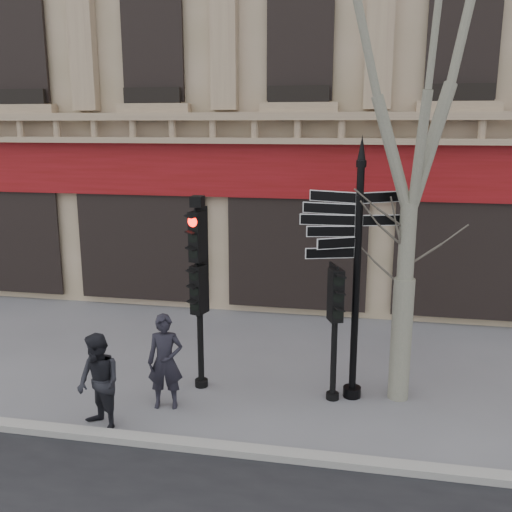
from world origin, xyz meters
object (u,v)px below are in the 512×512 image
(fingerpost, at_px, (359,227))
(traffic_signal_main, at_px, (199,269))
(plane_tree, at_px, (419,45))
(pedestrian_b, at_px, (99,383))
(traffic_signal_secondary, at_px, (335,309))
(pedestrian_a, at_px, (165,362))

(fingerpost, xyz_separation_m, traffic_signal_main, (-2.71, -0.11, -0.83))
(fingerpost, xyz_separation_m, plane_tree, (0.79, 0.11, 2.82))
(pedestrian_b, bearing_deg, traffic_signal_secondary, 58.89)
(fingerpost, relative_size, pedestrian_b, 2.89)
(traffic_signal_secondary, bearing_deg, pedestrian_a, 174.07)
(traffic_signal_main, distance_m, traffic_signal_secondary, 2.45)
(pedestrian_a, bearing_deg, fingerpost, 6.49)
(fingerpost, height_order, pedestrian_a, fingerpost)
(traffic_signal_secondary, relative_size, plane_tree, 0.28)
(plane_tree, xyz_separation_m, pedestrian_a, (-3.86, -1.07, -5.04))
(traffic_signal_main, relative_size, traffic_signal_secondary, 1.49)
(traffic_signal_secondary, height_order, pedestrian_b, traffic_signal_secondary)
(traffic_signal_secondary, relative_size, pedestrian_a, 1.44)
(traffic_signal_secondary, distance_m, pedestrian_b, 3.98)
(traffic_signal_main, relative_size, pedestrian_b, 2.23)
(traffic_signal_secondary, bearing_deg, traffic_signal_main, 156.58)
(fingerpost, bearing_deg, pedestrian_a, -169.34)
(fingerpost, distance_m, pedestrian_a, 3.91)
(fingerpost, relative_size, traffic_signal_secondary, 1.92)
(pedestrian_b, bearing_deg, traffic_signal_main, 90.39)
(fingerpost, height_order, plane_tree, plane_tree)
(pedestrian_b, bearing_deg, plane_tree, 56.08)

